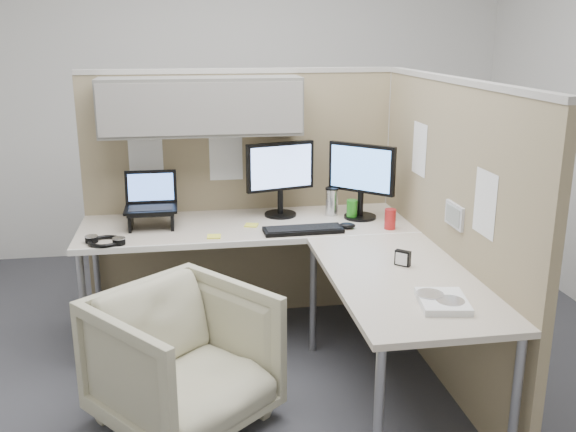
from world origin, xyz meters
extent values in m
plane|color=#38393E|center=(0.00, 0.00, 0.00)|extent=(4.50, 4.50, 0.00)
cube|color=#998764|center=(-0.10, 0.90, 0.80)|extent=(2.00, 0.05, 1.60)
cube|color=#A8A399|center=(-0.10, 0.90, 1.61)|extent=(2.00, 0.06, 0.03)
cube|color=slate|center=(-0.35, 0.75, 1.42)|extent=(1.20, 0.34, 0.34)
cube|color=gray|center=(-0.35, 0.57, 1.42)|extent=(1.18, 0.01, 0.30)
plane|color=white|center=(-0.70, 0.87, 1.15)|extent=(0.26, 0.00, 0.26)
plane|color=white|center=(-0.20, 0.87, 1.08)|extent=(0.26, 0.00, 0.26)
cube|color=#998764|center=(0.90, -0.10, 0.80)|extent=(0.05, 2.00, 1.60)
cube|color=#A8A399|center=(0.90, -0.10, 1.61)|extent=(0.06, 2.00, 0.03)
cube|color=#A8A399|center=(0.90, 0.90, 0.80)|extent=(0.06, 0.06, 1.60)
cube|color=silver|center=(0.87, -0.25, 0.96)|extent=(0.02, 0.20, 0.12)
cube|color=gray|center=(0.86, -0.25, 0.96)|extent=(0.00, 0.16, 0.09)
plane|color=white|center=(0.87, 0.30, 1.20)|extent=(0.00, 0.26, 0.26)
plane|color=white|center=(0.87, -0.55, 1.10)|extent=(0.00, 0.26, 0.26)
cube|color=beige|center=(-0.10, 0.54, 0.71)|extent=(2.00, 0.68, 0.03)
cube|color=beige|center=(0.54, -0.45, 0.71)|extent=(0.68, 1.30, 0.03)
cube|color=white|center=(-0.10, 0.20, 0.71)|extent=(2.00, 0.02, 0.03)
cylinder|color=gray|center=(-1.05, 0.25, 0.35)|extent=(0.04, 0.04, 0.70)
cylinder|color=gray|center=(-1.05, 0.83, 0.35)|extent=(0.04, 0.04, 0.70)
cylinder|color=gray|center=(0.25, -1.05, 0.35)|extent=(0.04, 0.04, 0.70)
cylinder|color=gray|center=(0.83, -1.05, 0.35)|extent=(0.04, 0.04, 0.70)
cylinder|color=gray|center=(0.25, 0.25, 0.35)|extent=(0.04, 0.04, 0.70)
imported|color=#BDB596|center=(-0.51, -0.37, 0.37)|extent=(0.98, 0.97, 0.74)
cylinder|color=black|center=(0.12, 0.68, 0.74)|extent=(0.20, 0.20, 0.02)
cylinder|color=black|center=(0.12, 0.68, 0.82)|extent=(0.04, 0.04, 0.15)
cube|color=black|center=(0.12, 0.68, 1.05)|extent=(0.43, 0.15, 0.30)
cube|color=#86A4E8|center=(0.13, 0.66, 1.05)|extent=(0.39, 0.11, 0.26)
cylinder|color=black|center=(0.60, 0.55, 0.74)|extent=(0.20, 0.20, 0.02)
cylinder|color=black|center=(0.60, 0.55, 0.82)|extent=(0.04, 0.04, 0.15)
cube|color=black|center=(0.60, 0.55, 1.05)|extent=(0.34, 0.33, 0.30)
cube|color=#5C9EFA|center=(0.59, 0.53, 1.05)|extent=(0.29, 0.28, 0.26)
cube|color=black|center=(-0.67, 0.54, 0.83)|extent=(0.27, 0.22, 0.01)
cube|color=black|center=(-0.79, 0.54, 0.78)|extent=(0.02, 0.20, 0.11)
cube|color=black|center=(-0.55, 0.54, 0.78)|extent=(0.02, 0.20, 0.11)
cube|color=black|center=(-0.67, 0.54, 0.85)|extent=(0.31, 0.22, 0.02)
cube|color=black|center=(-0.67, 0.67, 0.95)|extent=(0.31, 0.05, 0.20)
cube|color=#598CF2|center=(-0.67, 0.66, 0.95)|extent=(0.27, 0.04, 0.16)
cube|color=black|center=(0.20, 0.32, 0.74)|extent=(0.46, 0.17, 0.02)
ellipsoid|color=black|center=(0.47, 0.34, 0.75)|extent=(0.11, 0.08, 0.04)
cylinder|color=silver|center=(0.44, 0.64, 0.81)|extent=(0.08, 0.08, 0.17)
cylinder|color=black|center=(0.44, 0.64, 0.90)|extent=(0.08, 0.08, 0.01)
cylinder|color=#B21E1E|center=(0.72, 0.30, 0.79)|extent=(0.07, 0.07, 0.12)
cylinder|color=#268C1E|center=(0.55, 0.54, 0.79)|extent=(0.07, 0.07, 0.12)
cube|color=yellow|center=(-0.08, 0.49, 0.73)|extent=(0.09, 0.09, 0.01)
cube|color=yellow|center=(-0.32, 0.30, 0.73)|extent=(0.08, 0.08, 0.01)
torus|color=black|center=(-0.91, 0.28, 0.74)|extent=(0.24, 0.24, 0.02)
cylinder|color=black|center=(-0.99, 0.31, 0.75)|extent=(0.07, 0.07, 0.03)
cylinder|color=black|center=(-0.83, 0.25, 0.75)|extent=(0.07, 0.07, 0.03)
cube|color=white|center=(0.60, -0.79, 0.74)|extent=(0.24, 0.28, 0.03)
cylinder|color=silver|center=(0.62, -0.82, 0.76)|extent=(0.12, 0.12, 0.00)
cylinder|color=silver|center=(0.56, -0.74, 0.76)|extent=(0.12, 0.12, 0.00)
cube|color=black|center=(0.59, -0.31, 0.77)|extent=(0.08, 0.07, 0.08)
cube|color=white|center=(0.57, -0.32, 0.77)|extent=(0.05, 0.04, 0.06)
camera|label=1|loc=(-0.46, -3.17, 1.85)|focal=40.00mm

